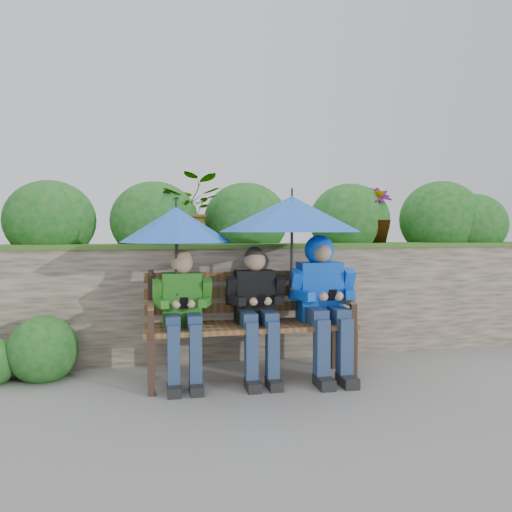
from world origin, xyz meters
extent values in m
plane|color=gray|center=(0.00, 0.00, 0.00)|extent=(60.00, 60.00, 0.00)
cube|color=brown|center=(0.00, 0.75, 0.50)|extent=(8.00, 0.40, 1.00)
cube|color=#3F641C|center=(0.00, 0.75, 1.01)|extent=(8.00, 0.42, 0.04)
cube|color=#3F641C|center=(0.00, 1.95, 0.48)|extent=(8.00, 2.00, 0.96)
ellipsoid|color=#105612|center=(-1.69, 1.01, 1.24)|extent=(0.80, 0.64, 0.72)
ellipsoid|color=#105612|center=(-0.78, 0.91, 1.24)|extent=(0.79, 0.64, 0.72)
ellipsoid|color=#105612|center=(0.10, 1.05, 1.25)|extent=(0.82, 0.66, 0.74)
ellipsoid|color=#105612|center=(1.16, 1.01, 1.25)|extent=(0.83, 0.66, 0.75)
ellipsoid|color=#105612|center=(2.15, 0.97, 1.26)|extent=(0.88, 0.71, 0.79)
ellipsoid|color=#105612|center=(2.47, 0.87, 1.21)|extent=(0.70, 0.56, 0.63)
sphere|color=pink|center=(-1.88, 0.85, 1.15)|extent=(0.14, 0.14, 0.14)
sphere|color=pink|center=(0.21, 0.85, 1.15)|extent=(0.14, 0.14, 0.14)
sphere|color=pink|center=(2.13, 0.85, 1.15)|extent=(0.14, 0.14, 0.14)
imported|color=#105612|center=(-0.47, 0.85, 1.35)|extent=(0.57, 0.49, 0.63)
imported|color=#105612|center=(1.36, 0.85, 1.31)|extent=(0.31, 0.31, 0.55)
sphere|color=#105612|center=(-1.64, 0.35, 0.22)|extent=(0.53, 0.53, 0.53)
cube|color=#37251B|center=(-0.81, -0.23, 0.20)|extent=(0.05, 0.05, 0.40)
cube|color=#37251B|center=(-0.81, 0.17, 0.20)|extent=(0.05, 0.05, 0.40)
cube|color=#37251B|center=(0.68, -0.23, 0.20)|extent=(0.05, 0.05, 0.40)
cube|color=#37251B|center=(0.68, 0.17, 0.20)|extent=(0.05, 0.05, 0.40)
cube|color=brown|center=(-0.07, -0.20, 0.42)|extent=(1.60, 0.09, 0.04)
cube|color=brown|center=(-0.07, -0.08, 0.42)|extent=(1.60, 0.09, 0.04)
cube|color=brown|center=(-0.07, 0.03, 0.42)|extent=(1.60, 0.09, 0.04)
cube|color=brown|center=(-0.07, 0.15, 0.42)|extent=(1.60, 0.09, 0.04)
cube|color=#37251B|center=(-0.81, 0.19, 0.62)|extent=(0.04, 0.04, 0.44)
cube|color=brown|center=(-0.81, -0.03, 0.60)|extent=(0.04, 0.42, 0.04)
cube|color=#37251B|center=(-0.81, -0.23, 0.50)|extent=(0.04, 0.04, 0.20)
cube|color=#37251B|center=(0.68, 0.19, 0.62)|extent=(0.04, 0.04, 0.44)
cube|color=brown|center=(0.68, -0.03, 0.60)|extent=(0.04, 0.42, 0.04)
cube|color=#37251B|center=(0.68, -0.23, 0.50)|extent=(0.04, 0.04, 0.20)
cube|color=brown|center=(-0.07, 0.20, 0.53)|extent=(1.60, 0.03, 0.08)
cube|color=brown|center=(-0.07, 0.20, 0.66)|extent=(1.60, 0.03, 0.08)
cube|color=brown|center=(-0.07, 0.20, 0.78)|extent=(1.60, 0.03, 0.08)
cube|color=#32821C|center=(-0.58, 0.07, 0.63)|extent=(0.29, 0.17, 0.39)
sphere|color=tan|center=(-0.58, 0.05, 0.90)|extent=(0.16, 0.16, 0.16)
sphere|color=tan|center=(-0.58, 0.06, 0.93)|extent=(0.15, 0.15, 0.15)
cube|color=navy|center=(-0.66, -0.07, 0.49)|extent=(0.10, 0.27, 0.10)
cube|color=navy|center=(-0.66, -0.21, 0.24)|extent=(0.09, 0.09, 0.49)
cube|color=black|center=(-0.66, -0.26, 0.03)|extent=(0.09, 0.19, 0.07)
cube|color=navy|center=(-0.50, -0.07, 0.49)|extent=(0.10, 0.27, 0.10)
cube|color=navy|center=(-0.50, -0.21, 0.24)|extent=(0.09, 0.09, 0.49)
cube|color=black|center=(-0.50, -0.26, 0.03)|extent=(0.09, 0.19, 0.07)
cube|color=#32821C|center=(-0.77, 0.03, 0.68)|extent=(0.07, 0.16, 0.22)
cube|color=#32821C|center=(-0.74, -0.09, 0.62)|extent=(0.11, 0.18, 0.06)
sphere|color=tan|center=(-0.63, -0.16, 0.62)|extent=(0.06, 0.06, 0.06)
cube|color=#32821C|center=(-0.40, 0.03, 0.68)|extent=(0.07, 0.16, 0.22)
cube|color=#32821C|center=(-0.42, -0.09, 0.62)|extent=(0.11, 0.18, 0.06)
sphere|color=tan|center=(-0.53, -0.16, 0.62)|extent=(0.06, 0.06, 0.06)
cube|color=black|center=(-0.58, -0.17, 0.63)|extent=(0.06, 0.07, 0.09)
cube|color=black|center=(-0.02, 0.07, 0.64)|extent=(0.30, 0.18, 0.41)
sphere|color=tan|center=(-0.02, 0.05, 0.92)|extent=(0.17, 0.17, 0.17)
sphere|color=black|center=(-0.02, 0.06, 0.95)|extent=(0.16, 0.16, 0.16)
cube|color=navy|center=(-0.10, -0.07, 0.49)|extent=(0.11, 0.28, 0.11)
cube|color=navy|center=(-0.10, -0.21, 0.24)|extent=(0.09, 0.10, 0.49)
cube|color=black|center=(-0.10, -0.27, 0.04)|extent=(0.10, 0.19, 0.07)
cube|color=navy|center=(0.06, -0.07, 0.49)|extent=(0.11, 0.28, 0.11)
cube|color=navy|center=(0.06, -0.21, 0.24)|extent=(0.09, 0.10, 0.49)
cube|color=black|center=(0.06, -0.27, 0.04)|extent=(0.10, 0.19, 0.07)
cube|color=black|center=(-0.21, 0.02, 0.69)|extent=(0.07, 0.16, 0.23)
cube|color=black|center=(-0.18, -0.09, 0.63)|extent=(0.11, 0.19, 0.06)
sphere|color=tan|center=(-0.07, -0.17, 0.63)|extent=(0.06, 0.06, 0.06)
cube|color=black|center=(0.17, 0.02, 0.69)|extent=(0.07, 0.16, 0.23)
cube|color=black|center=(0.14, -0.09, 0.63)|extent=(0.11, 0.19, 0.06)
sphere|color=tan|center=(0.03, -0.17, 0.63)|extent=(0.06, 0.06, 0.06)
cube|color=black|center=(-0.02, -0.18, 0.64)|extent=(0.06, 0.07, 0.09)
cube|color=blue|center=(0.51, 0.07, 0.67)|extent=(0.34, 0.20, 0.46)
sphere|color=tan|center=(0.51, 0.05, 0.98)|extent=(0.19, 0.19, 0.19)
sphere|color=blue|center=(0.51, 0.08, 0.99)|extent=(0.24, 0.24, 0.24)
sphere|color=tan|center=(0.51, 0.00, 0.97)|extent=(0.14, 0.14, 0.14)
cube|color=navy|center=(0.42, -0.09, 0.50)|extent=(0.12, 0.32, 0.12)
cube|color=navy|center=(0.42, -0.25, 0.25)|extent=(0.10, 0.11, 0.50)
cube|color=black|center=(0.42, -0.31, 0.04)|extent=(0.11, 0.22, 0.08)
cube|color=navy|center=(0.61, -0.09, 0.50)|extent=(0.12, 0.32, 0.12)
cube|color=navy|center=(0.61, -0.25, 0.25)|extent=(0.10, 0.11, 0.50)
cube|color=black|center=(0.61, -0.31, 0.04)|extent=(0.11, 0.22, 0.08)
cube|color=blue|center=(0.30, 0.02, 0.73)|extent=(0.08, 0.18, 0.26)
cube|color=blue|center=(0.33, -0.11, 0.66)|extent=(0.13, 0.21, 0.07)
sphere|color=tan|center=(0.45, -0.20, 0.66)|extent=(0.07, 0.07, 0.07)
cube|color=blue|center=(0.73, 0.02, 0.73)|extent=(0.08, 0.18, 0.26)
cube|color=blue|center=(0.70, -0.11, 0.66)|extent=(0.13, 0.21, 0.07)
sphere|color=tan|center=(0.57, -0.20, 0.66)|extent=(0.07, 0.07, 0.07)
cube|color=black|center=(0.51, -0.21, 0.67)|extent=(0.06, 0.07, 0.09)
cone|color=blue|center=(-0.62, 0.00, 1.19)|extent=(0.83, 0.83, 0.26)
cylinder|color=black|center=(-0.62, 0.00, 1.35)|extent=(0.02, 0.02, 0.06)
cylinder|color=black|center=(-0.62, 0.00, 0.93)|extent=(0.02, 0.02, 0.52)
sphere|color=black|center=(-0.62, 0.00, 0.68)|extent=(0.04, 0.04, 0.04)
cone|color=blue|center=(0.26, -0.01, 1.28)|extent=(1.14, 1.14, 0.28)
cylinder|color=black|center=(0.26, -0.01, 1.45)|extent=(0.02, 0.02, 0.06)
cylinder|color=black|center=(0.26, -0.01, 0.99)|extent=(0.02, 0.02, 0.58)
sphere|color=black|center=(0.26, -0.01, 0.70)|extent=(0.04, 0.04, 0.04)
camera|label=1|loc=(-0.79, -3.73, 1.16)|focal=35.00mm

